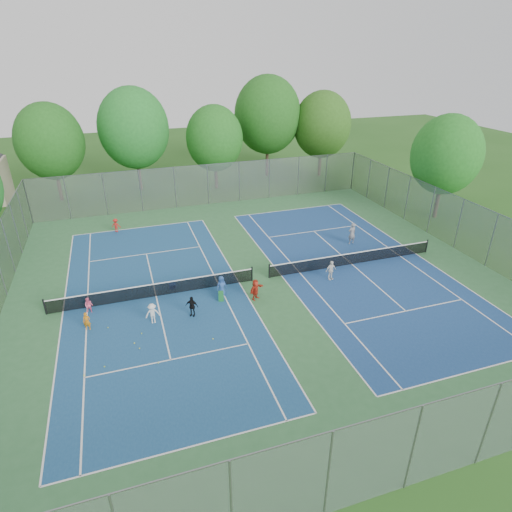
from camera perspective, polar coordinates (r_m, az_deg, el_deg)
The scene contains 36 objects.
ground at distance 29.07m, azimuth 0.62°, elevation -3.13°, with size 120.00×120.00×0.00m, color #235219.
court_pad at distance 29.07m, azimuth 0.62°, elevation -3.12°, with size 32.00×32.00×0.01m, color #306538.
court_left at distance 27.90m, azimuth -13.18°, elevation -5.25°, with size 10.97×23.77×0.01m, color navy.
court_right at distance 31.76m, azimuth 12.66°, elevation -1.07°, with size 10.97×23.77×0.01m, color navy.
net_left at distance 27.67m, azimuth -13.27°, elevation -4.47°, with size 12.87×0.10×0.91m, color black.
net_right at distance 31.57m, azimuth 12.74°, elevation -0.36°, with size 12.87×0.10×0.91m, color black.
fence_north at distance 42.57m, azimuth -6.44°, elevation 9.43°, with size 32.00×0.10×4.00m, color gray.
fence_south at distance 16.82m, azimuth 20.17°, elevation -22.98°, with size 32.00×0.10×4.00m, color gray.
fence_east at distance 36.21m, azimuth 25.41°, elevation 3.87°, with size 32.00×0.10×4.00m, color gray.
tree_nw at distance 47.03m, azimuth -25.79°, elevation 13.57°, with size 6.40×6.40×9.58m.
tree_nl at distance 47.60m, azimuth -16.00°, elevation 16.05°, with size 7.20×7.20×10.69m.
tree_nc at distance 46.91m, azimuth -5.56°, elevation 15.33°, with size 6.00×6.00×8.85m.
tree_nr at distance 51.43m, azimuth 1.55°, elevation 18.28°, with size 7.60×7.60×11.42m.
tree_ne at distance 52.12m, azimuth 8.82°, elevation 16.91°, with size 6.60×6.60×9.77m.
tree_side_e at distance 41.35m, azimuth 24.05°, elevation 12.22°, with size 6.00×6.00×9.20m.
ball_crate at distance 28.52m, azimuth -11.06°, elevation -3.92°, with size 0.39×0.39×0.33m, color #1749B2.
ball_hopper at distance 26.71m, azimuth -4.68°, elevation -5.37°, with size 0.31×0.31×0.62m, color #258836.
student_a at distance 25.73m, azimuth -21.63°, elevation -8.11°, with size 0.40×0.26×1.10m, color orange.
student_b at distance 27.24m, azimuth -21.40°, elevation -6.16°, with size 0.49×0.38×1.00m, color #FF638E.
student_c at distance 25.15m, azimuth -13.62°, elevation -7.46°, with size 0.82×0.47×1.26m, color silver.
student_d at distance 25.33m, azimuth -8.56°, elevation -6.64°, with size 0.76×0.31×1.29m, color black.
student_e at distance 27.04m, azimuth -4.62°, elevation -4.01°, with size 0.66×0.43×1.36m, color #284E93.
student_f at distance 26.58m, azimuth -0.07°, elevation -4.49°, with size 1.27×0.41×1.37m, color red.
child_far_baseline at distance 38.05m, azimuth -18.16°, elevation 3.90°, with size 0.77×0.44×1.19m, color #B11F19.
instructor at distance 34.71m, azimuth 12.66°, elevation 2.95°, with size 0.64×0.42×1.76m, color gray.
teen_court_b at distance 29.17m, azimuth 9.95°, elevation -1.90°, with size 0.81×0.34×1.38m, color white.
tennis_ball_0 at distance 24.73m, azimuth -15.00°, elevation -9.97°, with size 0.07×0.07×0.07m, color #AACB2F.
tennis_ball_1 at distance 23.65m, azimuth -5.76°, elevation -10.96°, with size 0.07×0.07×0.07m, color #DEEF37.
tennis_ball_2 at distance 22.90m, azimuth -21.94°, elevation -14.57°, with size 0.07×0.07×0.07m, color #F2F438.
tennis_ball_3 at distance 22.56m, azimuth -12.91°, elevation -13.75°, with size 0.07×0.07×0.07m, color #BFD932.
tennis_ball_4 at distance 26.94m, azimuth -4.65°, elevation -5.74°, with size 0.07×0.07×0.07m, color yellow.
tennis_ball_5 at distance 24.13m, azimuth -15.91°, elevation -11.14°, with size 0.07×0.07×0.07m, color yellow.
tennis_ball_6 at distance 23.70m, azimuth -15.27°, elevation -11.83°, with size 0.07×0.07×0.07m, color gold.
tennis_ball_7 at distance 25.73m, azimuth -19.13°, elevation -9.04°, with size 0.07×0.07×0.07m, color #A7C62E.
tennis_ball_8 at distance 27.13m, azimuth -8.49°, elevation -5.73°, with size 0.07×0.07×0.07m, color #CFDC33.
tennis_ball_9 at distance 23.06m, azimuth -19.54°, elevation -13.77°, with size 0.07×0.07×0.07m, color #AED431.
Camera 1 is at (-8.24, -23.90, 14.35)m, focal length 30.00 mm.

